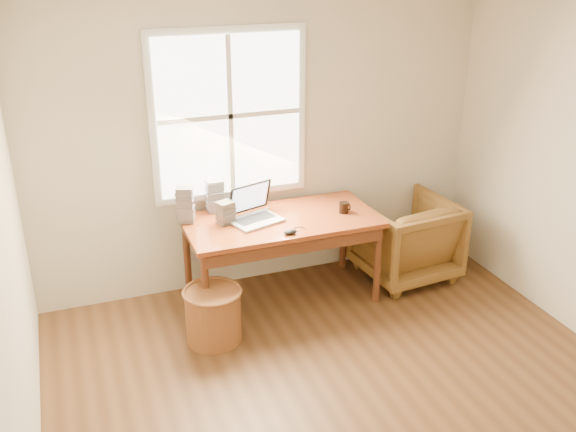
% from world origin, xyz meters
% --- Properties ---
extents(room_shell, '(4.04, 4.54, 2.64)m').
position_xyz_m(room_shell, '(-0.02, 0.16, 1.32)').
color(room_shell, brown).
rests_on(room_shell, ground).
extents(desk, '(1.60, 0.80, 0.04)m').
position_xyz_m(desk, '(0.00, 1.80, 0.73)').
color(desk, brown).
rests_on(desk, room_shell).
extents(armchair, '(0.86, 0.88, 0.74)m').
position_xyz_m(armchair, '(1.20, 1.80, 0.37)').
color(armchair, brown).
rests_on(armchair, room_shell).
extents(wicker_stool, '(0.57, 0.57, 0.43)m').
position_xyz_m(wicker_stool, '(-0.71, 1.38, 0.21)').
color(wicker_stool, brown).
rests_on(wicker_stool, room_shell).
extents(laptop, '(0.46, 0.47, 0.27)m').
position_xyz_m(laptop, '(-0.22, 1.80, 0.88)').
color(laptop, '#A5A6AC').
rests_on(laptop, desk).
extents(mouse, '(0.11, 0.07, 0.04)m').
position_xyz_m(mouse, '(-0.04, 1.49, 0.77)').
color(mouse, black).
rests_on(mouse, desk).
extents(coffee_mug, '(0.10, 0.10, 0.09)m').
position_xyz_m(coffee_mug, '(0.54, 1.74, 0.80)').
color(coffee_mug, black).
rests_on(coffee_mug, desk).
extents(cd_stack_a, '(0.14, 0.13, 0.28)m').
position_xyz_m(cd_stack_a, '(-0.47, 2.14, 0.89)').
color(cd_stack_a, '#AEB1BA').
rests_on(cd_stack_a, desk).
extents(cd_stack_b, '(0.16, 0.15, 0.19)m').
position_xyz_m(cd_stack_b, '(-0.45, 1.86, 0.85)').
color(cd_stack_b, '#29282D').
rests_on(cd_stack_b, desk).
extents(cd_stack_c, '(0.16, 0.15, 0.30)m').
position_xyz_m(cd_stack_c, '(-0.75, 2.01, 0.90)').
color(cd_stack_c, '#A3A5B1').
rests_on(cd_stack_c, desk).
extents(cd_stack_d, '(0.15, 0.13, 0.18)m').
position_xyz_m(cd_stack_d, '(-0.41, 2.16, 0.84)').
color(cd_stack_d, silver).
rests_on(cd_stack_d, desk).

